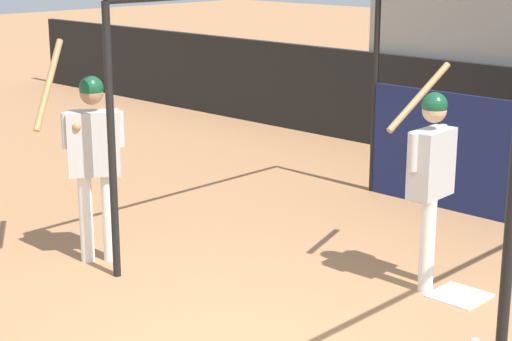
# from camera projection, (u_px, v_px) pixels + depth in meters

# --- Properties ---
(batting_cage) EXTENTS (3.88, 3.97, 2.51)m
(batting_cage) POSITION_uv_depth(u_px,v_px,m) (491.00, 132.00, 8.55)
(batting_cage) COLOR black
(batting_cage) RESTS_ON ground
(home_plate) EXTENTS (0.44, 0.44, 0.02)m
(home_plate) POSITION_uv_depth(u_px,v_px,m) (459.00, 296.00, 7.38)
(home_plate) COLOR white
(home_plate) RESTS_ON ground
(player_batter) EXTENTS (0.54, 0.92, 1.91)m
(player_batter) POSITION_uv_depth(u_px,v_px,m) (431.00, 171.00, 7.36)
(player_batter) COLOR white
(player_batter) RESTS_ON ground
(player_waiting) EXTENTS (0.63, 0.82, 2.10)m
(player_waiting) POSITION_uv_depth(u_px,v_px,m) (93.00, 150.00, 7.95)
(player_waiting) COLOR white
(player_waiting) RESTS_ON ground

